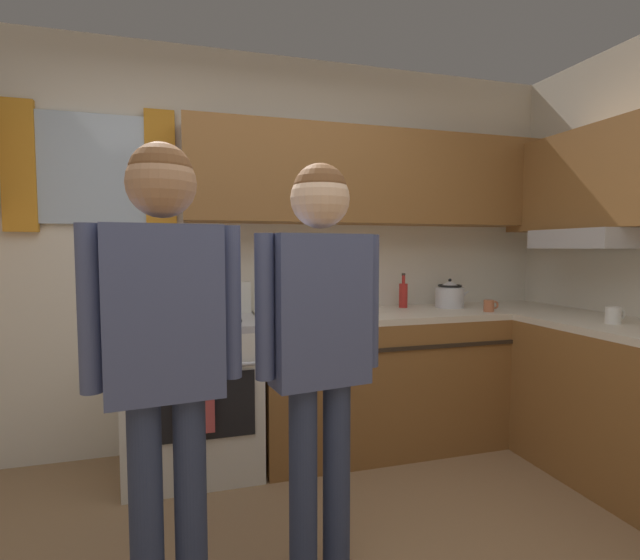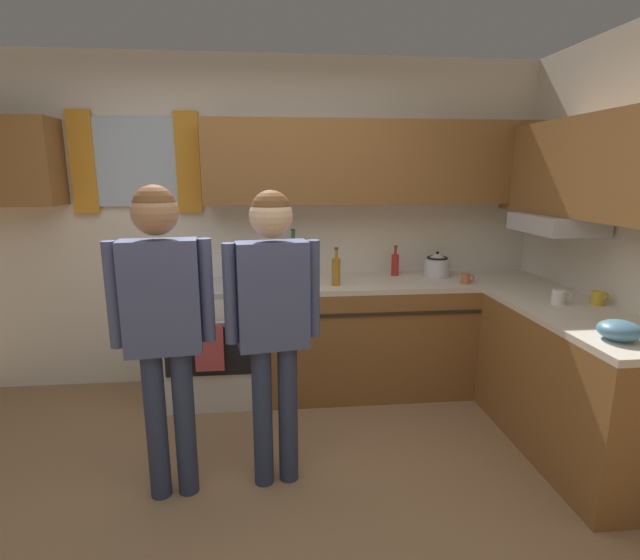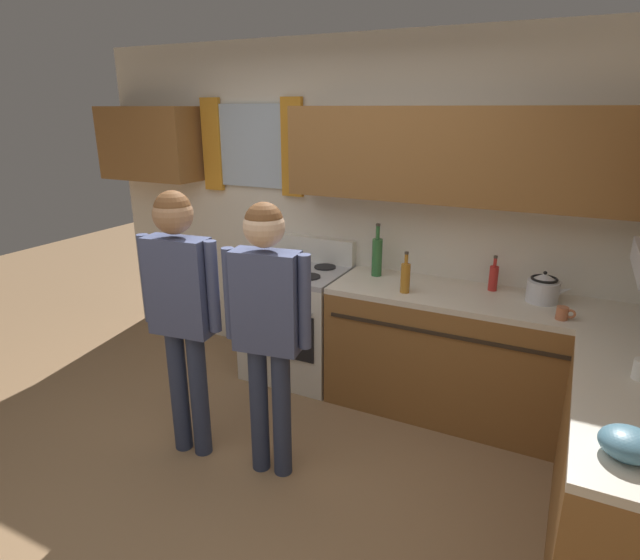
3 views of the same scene
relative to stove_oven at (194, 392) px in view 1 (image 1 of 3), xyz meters
The scene contains 11 objects.
back_wall_unit 1.13m from the stove_oven, 35.62° to the left, with size 4.60×0.42×2.60m.
kitchen_counter_run 1.85m from the stove_oven, 12.37° to the right, with size 2.21×2.02×0.90m.
stove_oven is the anchor object (origin of this frame).
bottle_sauce_red 1.55m from the stove_oven, ahead, with size 0.06×0.06×0.25m.
bottle_oil_amber 1.08m from the stove_oven, ahead, with size 0.06×0.06×0.29m.
bottle_wine_green 0.86m from the stove_oven, 11.33° to the left, with size 0.08×0.08×0.39m.
mug_ceramic_white 2.45m from the stove_oven, 19.37° to the right, with size 0.13×0.08×0.09m.
cup_terracotta 1.97m from the stove_oven, ahead, with size 0.11×0.07×0.08m.
stovetop_kettle 1.85m from the stove_oven, ahead, with size 0.27×0.20×0.21m.
adult_left 1.33m from the stove_oven, 95.00° to the right, with size 0.51×0.23×1.67m.
adult_in_plaid 1.35m from the stove_oven, 68.39° to the right, with size 0.50×0.22×1.64m.
Camera 1 is at (-0.34, -1.26, 1.32)m, focal length 25.94 mm.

